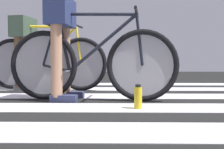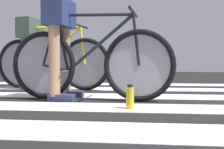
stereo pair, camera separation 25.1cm
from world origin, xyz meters
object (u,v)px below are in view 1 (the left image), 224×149
(bicycle_2_of_2, at_px, (45,62))
(water_bottle, at_px, (138,97))
(bicycle_1_of_2, at_px, (91,63))
(cyclist_1_of_2, at_px, (61,35))
(cyclist_2_of_2, at_px, (24,43))

(bicycle_2_of_2, bearing_deg, water_bottle, -41.40)
(bicycle_1_of_2, relative_size, water_bottle, 8.34)
(bicycle_1_of_2, height_order, cyclist_1_of_2, cyclist_1_of_2)
(bicycle_2_of_2, xyz_separation_m, cyclist_2_of_2, (-0.31, 0.05, 0.26))
(bicycle_1_of_2, distance_m, cyclist_2_of_2, 1.48)
(bicycle_1_of_2, relative_size, bicycle_2_of_2, 1.01)
(bicycle_1_of_2, height_order, bicycle_2_of_2, same)
(bicycle_2_of_2, distance_m, water_bottle, 1.88)
(bicycle_1_of_2, relative_size, cyclist_2_of_2, 1.73)
(cyclist_1_of_2, xyz_separation_m, cyclist_2_of_2, (-0.73, 0.99, -0.02))
(water_bottle, bearing_deg, bicycle_1_of_2, 132.51)
(bicycle_1_of_2, distance_m, cyclist_1_of_2, 0.42)
(bicycle_1_of_2, distance_m, bicycle_2_of_2, 1.21)
(bicycle_1_of_2, xyz_separation_m, cyclist_2_of_2, (-1.04, 1.02, 0.26))
(cyclist_1_of_2, height_order, cyclist_2_of_2, cyclist_1_of_2)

